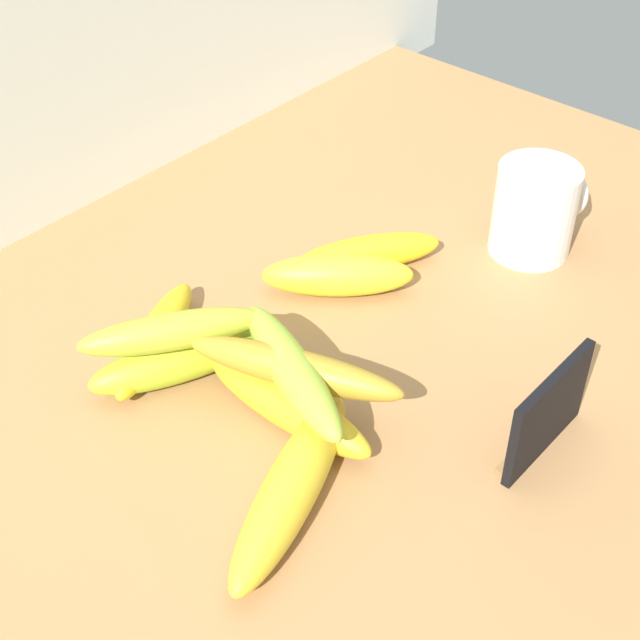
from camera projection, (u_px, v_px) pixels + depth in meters
counter_top at (358, 352)px, 90.09cm from camera, size 110.00×76.00×3.00cm
chalkboard_sign at (547, 415)px, 76.25cm from camera, size 11.00×1.80×8.40cm
coffee_mug at (536, 209)px, 97.51cm from camera, size 10.03×8.53×9.76cm
banana_0 at (288, 406)px, 79.75cm from camera, size 4.31×17.64×3.92cm
banana_1 at (184, 357)px, 84.13cm from camera, size 17.87×10.61×4.30cm
banana_2 at (338, 275)px, 93.37cm from camera, size 13.23×14.11×4.31cm
banana_3 at (368, 253)px, 96.67cm from camera, size 14.90×11.56×3.73cm
banana_4 at (155, 339)px, 86.69cm from camera, size 16.20×10.41×3.44cm
banana_5 at (292, 487)px, 72.70cm from camera, size 21.17×11.18×4.26cm
banana_6 at (172, 332)px, 80.90cm from camera, size 15.29×11.80×3.39cm
banana_7 at (292, 370)px, 77.62cm from camera, size 10.33×17.56×3.57cm
banana_8 at (294, 368)px, 78.03cm from camera, size 9.90×18.93×3.28cm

